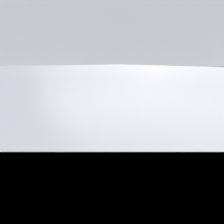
{
  "coord_description": "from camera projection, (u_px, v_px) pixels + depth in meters",
  "views": [
    {
      "loc": [
        -1.66,
        -1.51,
        2.01
      ],
      "look_at": [
        -0.06,
        0.95,
        1.14
      ],
      "focal_mm": 28.0,
      "sensor_mm": 36.0,
      "label": 1
    }
  ],
  "objects": [
    {
      "name": "parking_meter",
      "position": [
        112.0,
        106.0,
        3.03
      ],
      "size": [
        0.19,
        0.14,
        1.53
      ],
      "color": "gray",
      "rests_on": "sidewalk"
    },
    {
      "name": "sidewalk",
      "position": [
        87.0,
        141.0,
        4.4
      ],
      "size": [
        24.0,
        2.8,
        0.14
      ],
      "color": "#BCB7AD",
      "rests_on": "ground_plane"
    },
    {
      "name": "building_facade",
      "position": [
        51.0,
        16.0,
        5.33
      ],
      "size": [
        24.0,
        0.3,
        6.65
      ],
      "color": "gray",
      "rests_on": "ground_plane"
    },
    {
      "name": "ground_plane",
      "position": [
        149.0,
        198.0,
        2.65
      ],
      "size": [
        60.0,
        60.0,
        0.0
      ],
      "primitive_type": "plane",
      "color": "slate"
    },
    {
      "name": "fire_hydrant",
      "position": [
        186.0,
        115.0,
        4.99
      ],
      "size": [
        0.27,
        0.27,
        0.74
      ],
      "color": "#999EA3",
      "rests_on": "sidewalk"
    }
  ]
}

